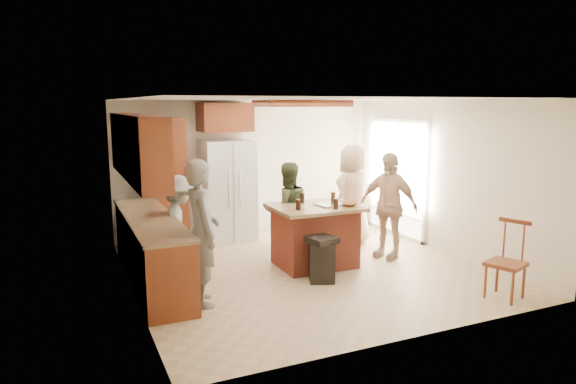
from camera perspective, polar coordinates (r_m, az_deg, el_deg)
name	(u,v)px	position (r m, az deg, el deg)	size (l,w,h in m)	color
room_shell	(460,180)	(11.34, 18.53, 1.31)	(8.00, 5.20, 5.00)	tan
person_front_left	(202,233)	(6.31, -9.56, -4.47)	(0.65, 0.48, 1.79)	gray
person_behind_left	(287,210)	(8.13, -0.09, -2.05)	(0.75, 0.46, 1.54)	#353D23
person_behind_right	(353,195)	(8.97, 7.25, -0.30)	(0.86, 0.56, 1.76)	tan
person_side_right	(388,205)	(8.28, 11.06, -1.47)	(0.99, 0.51, 1.69)	tan
person_counter	(180,226)	(7.42, -11.94, -3.76)	(0.94, 0.44, 1.45)	gray
left_cabinetry	(146,214)	(7.21, -15.48, -2.42)	(0.64, 3.00, 2.30)	maroon
back_wall_units	(182,166)	(9.06, -11.67, 2.88)	(1.80, 0.60, 2.45)	maroon
refrigerator	(228,191)	(9.25, -6.72, 0.15)	(0.90, 0.76, 1.80)	white
kitchen_island	(315,235)	(7.79, 3.00, -4.81)	(1.28, 1.03, 0.93)	#933A26
island_items	(332,203)	(7.71, 4.89, -1.24)	(0.98, 0.69, 0.15)	silver
trash_bin	(322,259)	(7.17, 3.77, -7.41)	(0.44, 0.44, 0.63)	black
spindle_chair	(507,263)	(7.07, 23.11, -7.31)	(0.54, 0.54, 0.99)	maroon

